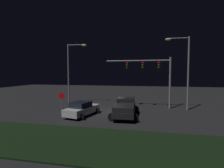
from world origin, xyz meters
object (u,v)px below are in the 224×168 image
object	(u,v)px
car_sedan	(82,109)
street_lamp_right	(184,65)
traffic_signal_gantry	(150,70)
street_lamp_left	(72,66)
stop_sign	(62,98)
pickup_truck	(125,107)

from	to	relation	value
car_sedan	street_lamp_right	world-z (taller)	street_lamp_right
car_sedan	traffic_signal_gantry	xyz separation A→B (m)	(7.03, 5.84, 4.16)
traffic_signal_gantry	street_lamp_left	xyz separation A→B (m)	(-11.19, 0.88, 0.57)
traffic_signal_gantry	car_sedan	bearing A→B (deg)	-140.30
car_sedan	street_lamp_left	world-z (taller)	street_lamp_left
car_sedan	stop_sign	distance (m)	3.59
street_lamp_right	stop_sign	size ratio (longest dim) A/B	3.96
pickup_truck	street_lamp_left	xyz separation A→B (m)	(-8.65, 5.97, 4.47)
traffic_signal_gantry	street_lamp_right	world-z (taller)	street_lamp_right
traffic_signal_gantry	stop_sign	xyz separation A→B (m)	(-10.16, -4.29, -3.34)
car_sedan	stop_sign	size ratio (longest dim) A/B	2.10
stop_sign	pickup_truck	bearing A→B (deg)	-5.99
stop_sign	street_lamp_left	bearing A→B (deg)	101.25
pickup_truck	car_sedan	xyz separation A→B (m)	(-4.49, -0.75, -0.26)
car_sedan	street_lamp_right	size ratio (longest dim) A/B	0.53
traffic_signal_gantry	street_lamp_left	distance (m)	11.24
car_sedan	traffic_signal_gantry	bearing A→B (deg)	-37.50
street_lamp_left	street_lamp_right	distance (m)	15.16
street_lamp_left	street_lamp_right	size ratio (longest dim) A/B	0.99
car_sedan	traffic_signal_gantry	world-z (taller)	traffic_signal_gantry
street_lamp_left	stop_sign	bearing A→B (deg)	-78.75
pickup_truck	traffic_signal_gantry	size ratio (longest dim) A/B	0.66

